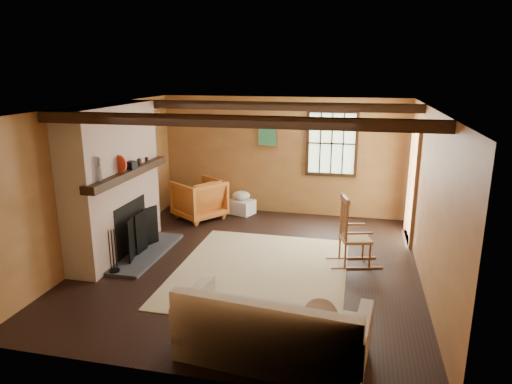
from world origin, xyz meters
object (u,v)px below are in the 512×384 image
(fireplace, at_px, (115,187))
(armchair, at_px, (199,199))
(laundry_basket, at_px, (241,207))
(sofa, at_px, (272,334))
(rocking_chair, at_px, (353,236))

(fireplace, bearing_deg, armchair, 71.05)
(laundry_basket, bearing_deg, sofa, -71.84)
(sofa, height_order, armchair, armchair)
(armchair, bearing_deg, sofa, 63.95)
(sofa, relative_size, armchair, 2.29)
(rocking_chair, bearing_deg, fireplace, 80.09)
(armchair, bearing_deg, laundry_basket, 158.70)
(fireplace, relative_size, rocking_chair, 2.19)
(rocking_chair, height_order, laundry_basket, rocking_chair)
(laundry_basket, bearing_deg, fireplace, -120.07)
(rocking_chair, height_order, armchair, rocking_chair)
(rocking_chair, relative_size, laundry_basket, 2.19)
(laundry_basket, bearing_deg, armchair, -146.75)
(laundry_basket, distance_m, armchair, 0.93)
(fireplace, distance_m, armchair, 2.21)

